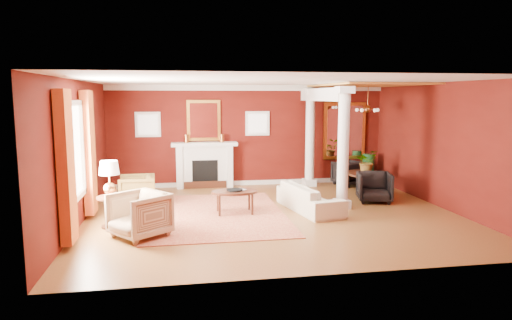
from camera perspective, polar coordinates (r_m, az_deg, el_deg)
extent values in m
plane|color=brown|center=(10.11, 2.12, -6.80)|extent=(8.00, 8.00, 0.00)
cube|color=#52110B|center=(13.27, -0.91, 3.09)|extent=(8.00, 0.04, 2.90)
cube|color=#52110B|center=(6.49, 8.45, -2.10)|extent=(8.00, 0.04, 2.90)
cube|color=#52110B|center=(9.85, -21.28, 0.85)|extent=(0.04, 7.00, 2.90)
cube|color=#52110B|center=(11.35, 22.36, 1.67)|extent=(0.04, 7.00, 2.90)
cube|color=silver|center=(9.78, 2.21, 9.85)|extent=(8.00, 7.00, 0.04)
cube|color=silver|center=(13.07, -6.44, -0.79)|extent=(1.60, 0.34, 1.20)
cube|color=black|center=(12.92, -6.38, -1.56)|extent=(0.72, 0.03, 0.70)
cube|color=black|center=(12.98, -6.36, -3.09)|extent=(1.20, 0.05, 0.20)
cube|color=silver|center=(12.95, -6.47, 1.98)|extent=(1.85, 0.42, 0.10)
cube|color=silver|center=(13.02, -9.50, -0.88)|extent=(0.16, 0.40, 1.20)
cube|color=silver|center=(13.10, -3.37, -0.74)|extent=(0.16, 0.40, 1.20)
cube|color=gold|center=(13.07, -6.56, 4.94)|extent=(0.95, 0.06, 1.15)
cube|color=white|center=(13.03, -6.55, 4.93)|extent=(0.78, 0.02, 0.98)
cube|color=silver|center=(13.09, -13.36, 4.34)|extent=(0.70, 0.06, 0.70)
cube|color=white|center=(13.06, -13.37, 4.33)|extent=(0.54, 0.02, 0.54)
cube|color=silver|center=(13.26, 0.17, 4.60)|extent=(0.70, 0.06, 0.70)
cube|color=white|center=(13.22, 0.20, 4.59)|extent=(0.54, 0.02, 0.54)
cube|color=white|center=(9.25, -21.96, 1.02)|extent=(0.03, 1.30, 1.70)
cube|color=silver|center=(8.56, -22.72, 0.47)|extent=(0.08, 0.10, 1.90)
cube|color=silver|center=(9.92, -20.91, 1.50)|extent=(0.08, 0.10, 1.90)
cube|color=#AF551E|center=(8.28, -22.66, -0.82)|extent=(0.18, 0.55, 2.60)
cube|color=#AF551E|center=(10.22, -20.16, 0.86)|extent=(0.18, 0.55, 2.60)
cube|color=silver|center=(10.83, 10.68, -5.40)|extent=(0.34, 0.34, 0.20)
cylinder|color=silver|center=(10.60, 10.87, 1.72)|extent=(0.26, 0.26, 2.50)
cube|color=silver|center=(10.54, 11.05, 8.60)|extent=(0.36, 0.36, 0.16)
cube|color=silver|center=(13.33, 6.68, -2.80)|extent=(0.34, 0.34, 0.20)
cylinder|color=silver|center=(13.15, 6.77, 2.99)|extent=(0.26, 0.26, 2.50)
cube|color=silver|center=(13.10, 6.86, 8.53)|extent=(0.36, 0.36, 0.16)
cube|color=silver|center=(12.05, 8.34, 8.08)|extent=(0.30, 3.20, 0.32)
cube|color=gold|center=(12.32, 13.75, 9.10)|extent=(2.30, 3.40, 0.04)
cube|color=gold|center=(13.96, 10.99, 3.59)|extent=(1.30, 0.06, 1.70)
cube|color=white|center=(13.93, 11.04, 3.58)|extent=(1.10, 0.02, 1.50)
cylinder|color=#B37238|center=(12.38, 13.82, 7.72)|extent=(0.02, 0.02, 0.65)
sphere|color=#B37238|center=(12.38, 13.77, 6.22)|extent=(0.20, 0.20, 0.20)
sphere|color=white|center=(12.50, 14.95, 6.06)|extent=(0.09, 0.09, 0.09)
sphere|color=white|center=(12.66, 13.65, 6.12)|extent=(0.09, 0.09, 0.09)
sphere|color=white|center=(12.45, 12.51, 6.13)|extent=(0.09, 0.09, 0.09)
sphere|color=white|center=(12.15, 13.09, 6.07)|extent=(0.09, 0.09, 0.09)
sphere|color=white|center=(12.18, 14.64, 6.03)|extent=(0.09, 0.09, 0.09)
cube|color=silver|center=(13.19, -0.90, 9.01)|extent=(8.00, 0.08, 0.16)
cube|color=silver|center=(13.42, -0.87, -2.85)|extent=(8.00, 0.08, 0.12)
cube|color=maroon|center=(10.14, -5.17, -6.75)|extent=(3.02, 4.02, 0.02)
imported|color=beige|center=(10.44, 6.75, -4.15)|extent=(0.96, 2.10, 0.79)
imported|color=black|center=(11.07, -14.66, -3.57)|extent=(0.79, 0.84, 0.83)
imported|color=tan|center=(8.68, -14.39, -6.40)|extent=(1.21, 1.22, 0.92)
cylinder|color=black|center=(10.07, -2.69, -4.00)|extent=(1.02, 1.02, 0.05)
cylinder|color=black|center=(9.88, -4.59, -5.80)|extent=(0.05, 0.05, 0.46)
cylinder|color=black|center=(9.96, -0.47, -5.66)|extent=(0.05, 0.05, 0.46)
cylinder|color=black|center=(10.31, -4.81, -5.22)|extent=(0.05, 0.05, 0.46)
cylinder|color=black|center=(10.39, -0.86, -5.08)|extent=(0.05, 0.05, 0.46)
imported|color=black|center=(10.07, -2.43, -3.13)|extent=(0.17, 0.10, 0.25)
cylinder|color=black|center=(9.57, -17.59, -7.90)|extent=(0.39, 0.39, 0.04)
cylinder|color=black|center=(9.50, -17.66, -6.27)|extent=(0.10, 0.10, 0.60)
cylinder|color=black|center=(9.43, -17.74, -4.49)|extent=(0.53, 0.53, 0.04)
sphere|color=#B37238|center=(9.40, -17.78, -3.43)|extent=(0.25, 0.25, 0.25)
cylinder|color=#B37238|center=(9.37, -17.83, -2.36)|extent=(0.03, 0.03, 0.27)
cone|color=white|center=(9.33, -17.89, -0.92)|extent=(0.39, 0.39, 0.27)
imported|color=black|center=(12.63, 13.48, -2.11)|extent=(0.83, 1.57, 0.83)
imported|color=black|center=(11.56, 14.57, -3.12)|extent=(0.95, 0.91, 0.81)
imported|color=black|center=(13.59, 11.53, -1.47)|extent=(0.96, 0.94, 0.78)
sphere|color=#133B1A|center=(13.93, 13.82, -2.19)|extent=(0.38, 0.38, 0.38)
cylinder|color=#133B1A|center=(13.88, 13.85, -1.09)|extent=(0.34, 0.34, 0.90)
imported|color=#26591E|center=(12.61, 13.70, 0.89)|extent=(0.75, 0.78, 0.48)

